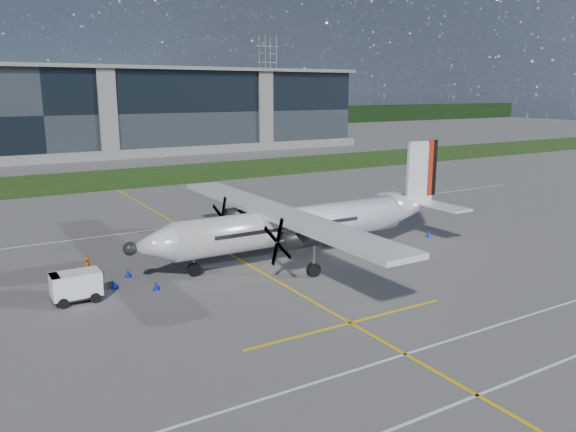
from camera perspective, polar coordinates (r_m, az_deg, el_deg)
ground at (r=69.15m, az=-19.59°, el=2.40°), size 400.00×400.00×0.00m
grass_strip at (r=76.92m, az=-20.82°, el=3.29°), size 400.00×18.00×0.04m
terminal_building at (r=107.80m, az=-24.32°, el=9.45°), size 120.00×20.00×15.00m
tree_line at (r=167.65m, az=-26.79°, el=8.42°), size 400.00×6.00×6.00m
pylon_east at (r=202.39m, az=-2.06°, el=13.64°), size 9.00×4.60×30.00m
yellow_taxiway_centerline at (r=41.90m, az=-7.04°, el=-3.25°), size 0.20×70.00×0.01m
white_lane_line at (r=21.72m, az=13.20°, el=-19.39°), size 90.00×0.15×0.01m
turboprop_aircraft at (r=38.58m, az=1.69°, el=1.30°), size 24.61×25.52×7.66m
baggage_tug at (r=33.26m, az=-20.72°, el=-6.75°), size 2.77×1.66×1.66m
ground_crew_person at (r=36.13m, az=-19.65°, el=-4.99°), size 0.62×0.81×1.85m
safety_cone_stbdwing at (r=50.18m, az=-8.58°, el=-0.36°), size 0.36×0.36×0.50m
safety_cone_fwd at (r=34.90m, az=-17.25°, el=-6.60°), size 0.36×0.36×0.50m
safety_cone_nose_port at (r=33.99m, az=-13.24°, el=-6.88°), size 0.36×0.36×0.50m
safety_cone_nose_stbd at (r=36.64m, az=-15.95°, el=-5.60°), size 0.36×0.36×0.50m
safety_cone_tail at (r=46.05m, az=14.07°, el=-1.78°), size 0.36×0.36×0.50m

